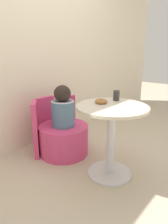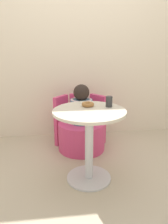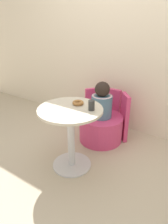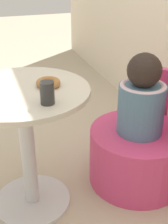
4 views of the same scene
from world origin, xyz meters
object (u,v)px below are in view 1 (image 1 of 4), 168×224
(round_table, at_px, (111,128))
(donut, at_px, (101,101))
(child_figure, at_px, (63,108))
(cup, at_px, (116,95))
(tub_chair, at_px, (64,139))

(round_table, height_order, donut, donut)
(round_table, bearing_deg, donut, 87.68)
(child_figure, height_order, cup, child_figure)
(donut, bearing_deg, round_table, -92.32)
(tub_chair, bearing_deg, donut, -89.88)
(round_table, xyz_separation_m, donut, (0.01, 0.13, 0.23))
(round_table, height_order, child_figure, child_figure)
(cup, bearing_deg, tub_chair, 108.63)
(child_figure, distance_m, donut, 0.54)
(tub_chair, relative_size, cup, 5.78)
(child_figure, bearing_deg, tub_chair, 180.00)
(tub_chair, distance_m, donut, 0.74)
(round_table, bearing_deg, child_figure, 89.64)
(round_table, distance_m, donut, 0.26)
(child_figure, distance_m, cup, 0.62)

